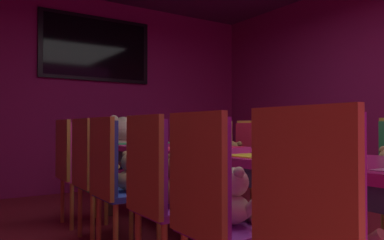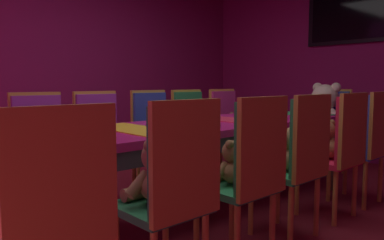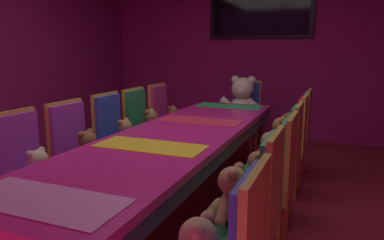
{
  "view_description": "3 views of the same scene",
  "coord_description": "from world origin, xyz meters",
  "px_view_note": "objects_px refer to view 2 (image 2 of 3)",
  "views": [
    {
      "loc": [
        -1.82,
        -2.2,
        0.92
      ],
      "look_at": [
        -0.01,
        0.58,
        0.98
      ],
      "focal_mm": 35.28,
      "sensor_mm": 36.0,
      "label": 1
    },
    {
      "loc": [
        2.16,
        -1.94,
        1.06
      ],
      "look_at": [
        -0.24,
        0.26,
        0.74
      ],
      "focal_mm": 35.34,
      "sensor_mm": 36.0,
      "label": 2
    },
    {
      "loc": [
        1.16,
        -2.58,
        1.39
      ],
      "look_at": [
        -0.09,
        0.5,
        0.74
      ],
      "focal_mm": 33.22,
      "sensor_mm": 36.0,
      "label": 3
    }
  ],
  "objects_px": {
    "chair_right_2": "(252,165)",
    "king_teddy_bear": "(324,113)",
    "teddy_left_3": "(162,132)",
    "teddy_right_1": "(157,175)",
    "teddy_left_1": "(48,146)",
    "chair_left_5": "(226,122)",
    "teddy_right_0": "(39,204)",
    "chair_left_1": "(41,142)",
    "banquet_table": "(188,135)",
    "teddy_left_4": "(201,127)",
    "teddy_left_2": "(109,138)",
    "teddy_left_5": "(236,125)",
    "teddy_right_2": "(232,165)",
    "throne_chair": "(331,122)",
    "chair_left_3": "(153,129)",
    "chair_left_4": "(191,126)",
    "chair_left_2": "(100,135)",
    "teddy_right_4": "(325,142)",
    "wall_tv": "(366,6)",
    "chair_right_1": "(176,181)",
    "chair_right_0": "(55,212)",
    "chair_right_3": "(301,153)",
    "teddy_right_3": "(282,152)",
    "chair_right_4": "(342,144)",
    "chair_right_5": "(371,137)"
  },
  "relations": [
    {
      "from": "teddy_right_2",
      "to": "chair_right_3",
      "type": "xyz_separation_m",
      "value": [
        0.13,
        0.53,
        0.02
      ]
    },
    {
      "from": "teddy_left_3",
      "to": "teddy_right_1",
      "type": "xyz_separation_m",
      "value": [
        1.38,
        -1.11,
        0.02
      ]
    },
    {
      "from": "teddy_left_2",
      "to": "teddy_left_5",
      "type": "height_order",
      "value": "teddy_left_2"
    },
    {
      "from": "chair_left_2",
      "to": "chair_left_3",
      "type": "relative_size",
      "value": 1.0
    },
    {
      "from": "banquet_table",
      "to": "chair_right_5",
      "type": "distance_m",
      "value": 1.6
    },
    {
      "from": "chair_right_4",
      "to": "chair_right_5",
      "type": "height_order",
      "value": "same"
    },
    {
      "from": "king_teddy_bear",
      "to": "chair_right_2",
      "type": "bearing_deg",
      "value": 19.52
    },
    {
      "from": "teddy_left_2",
      "to": "chair_right_3",
      "type": "bearing_deg",
      "value": 20.22
    },
    {
      "from": "teddy_left_4",
      "to": "teddy_right_1",
      "type": "distance_m",
      "value": 2.12
    },
    {
      "from": "chair_left_1",
      "to": "chair_right_5",
      "type": "bearing_deg",
      "value": 52.8
    },
    {
      "from": "chair_right_3",
      "to": "king_teddy_bear",
      "type": "height_order",
      "value": "king_teddy_bear"
    },
    {
      "from": "teddy_right_2",
      "to": "king_teddy_bear",
      "type": "relative_size",
      "value": 0.45
    },
    {
      "from": "teddy_right_2",
      "to": "chair_right_0",
      "type": "bearing_deg",
      "value": 97.46
    },
    {
      "from": "teddy_left_3",
      "to": "chair_right_1",
      "type": "height_order",
      "value": "chair_right_1"
    },
    {
      "from": "teddy_right_2",
      "to": "throne_chair",
      "type": "height_order",
      "value": "throne_chair"
    },
    {
      "from": "teddy_right_3",
      "to": "chair_right_1",
      "type": "bearing_deg",
      "value": 97.05
    },
    {
      "from": "chair_left_3",
      "to": "teddy_left_4",
      "type": "bearing_deg",
      "value": 72.43
    },
    {
      "from": "chair_right_1",
      "to": "chair_right_0",
      "type": "bearing_deg",
      "value": 92.54
    },
    {
      "from": "teddy_left_1",
      "to": "chair_left_2",
      "type": "relative_size",
      "value": 0.3
    },
    {
      "from": "teddy_left_5",
      "to": "wall_tv",
      "type": "height_order",
      "value": "wall_tv"
    },
    {
      "from": "chair_right_5",
      "to": "king_teddy_bear",
      "type": "relative_size",
      "value": 1.55
    },
    {
      "from": "banquet_table",
      "to": "chair_left_2",
      "type": "xyz_separation_m",
      "value": [
        -0.82,
        -0.3,
        -0.06
      ]
    },
    {
      "from": "teddy_left_1",
      "to": "teddy_left_2",
      "type": "relative_size",
      "value": 0.93
    },
    {
      "from": "chair_left_1",
      "to": "chair_right_2",
      "type": "relative_size",
      "value": 1.0
    },
    {
      "from": "teddy_right_0",
      "to": "wall_tv",
      "type": "bearing_deg",
      "value": -81.13
    },
    {
      "from": "chair_left_3",
      "to": "teddy_right_2",
      "type": "xyz_separation_m",
      "value": [
        1.55,
        -0.57,
        -0.02
      ]
    },
    {
      "from": "chair_right_1",
      "to": "teddy_right_4",
      "type": "xyz_separation_m",
      "value": [
        -0.13,
        1.65,
        -0.01
      ]
    },
    {
      "from": "teddy_left_5",
      "to": "chair_right_2",
      "type": "xyz_separation_m",
      "value": [
        1.54,
        -1.64,
        0.03
      ]
    },
    {
      "from": "chair_left_4",
      "to": "teddy_right_2",
      "type": "relative_size",
      "value": 3.44
    },
    {
      "from": "chair_left_3",
      "to": "chair_right_3",
      "type": "bearing_deg",
      "value": -1.53
    },
    {
      "from": "chair_left_4",
      "to": "teddy_left_5",
      "type": "height_order",
      "value": "chair_left_4"
    },
    {
      "from": "king_teddy_bear",
      "to": "teddy_left_1",
      "type": "bearing_deg",
      "value": -13.08
    },
    {
      "from": "chair_right_2",
      "to": "teddy_right_3",
      "type": "height_order",
      "value": "chair_right_2"
    },
    {
      "from": "banquet_table",
      "to": "teddy_right_2",
      "type": "xyz_separation_m",
      "value": [
        0.7,
        -0.27,
        -0.08
      ]
    },
    {
      "from": "teddy_left_1",
      "to": "chair_right_1",
      "type": "distance_m",
      "value": 1.5
    },
    {
      "from": "chair_left_1",
      "to": "banquet_table",
      "type": "bearing_deg",
      "value": 44.94
    },
    {
      "from": "chair_right_1",
      "to": "king_teddy_bear",
      "type": "distance_m",
      "value": 3.04
    },
    {
      "from": "chair_right_2",
      "to": "chair_right_3",
      "type": "height_order",
      "value": "same"
    },
    {
      "from": "banquet_table",
      "to": "chair_left_5",
      "type": "bearing_deg",
      "value": 121.43
    },
    {
      "from": "teddy_left_1",
      "to": "teddy_right_0",
      "type": "distance_m",
      "value": 1.5
    },
    {
      "from": "wall_tv",
      "to": "king_teddy_bear",
      "type": "bearing_deg",
      "value": -90.0
    },
    {
      "from": "banquet_table",
      "to": "chair_left_4",
      "type": "distance_m",
      "value": 1.16
    },
    {
      "from": "chair_right_4",
      "to": "chair_right_5",
      "type": "distance_m",
      "value": 0.52
    },
    {
      "from": "chair_left_2",
      "to": "teddy_left_2",
      "type": "height_order",
      "value": "chair_left_2"
    },
    {
      "from": "chair_left_4",
      "to": "teddy_right_4",
      "type": "height_order",
      "value": "chair_left_4"
    },
    {
      "from": "teddy_left_1",
      "to": "teddy_right_4",
      "type": "height_order",
      "value": "teddy_right_4"
    },
    {
      "from": "chair_left_5",
      "to": "teddy_right_0",
      "type": "relative_size",
      "value": 3.02
    },
    {
      "from": "chair_right_2",
      "to": "king_teddy_bear",
      "type": "distance_m",
      "value": 2.53
    },
    {
      "from": "throne_chair",
      "to": "chair_left_3",
      "type": "bearing_deg",
      "value": -23.33
    },
    {
      "from": "teddy_right_1",
      "to": "wall_tv",
      "type": "xyz_separation_m",
      "value": [
        -0.68,
        3.92,
        1.45
      ]
    }
  ]
}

